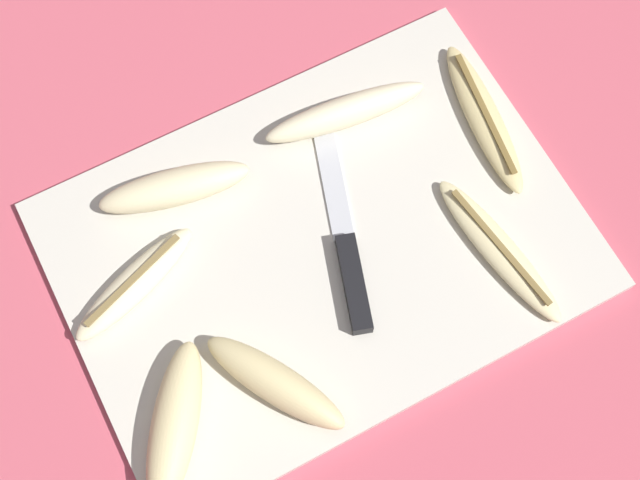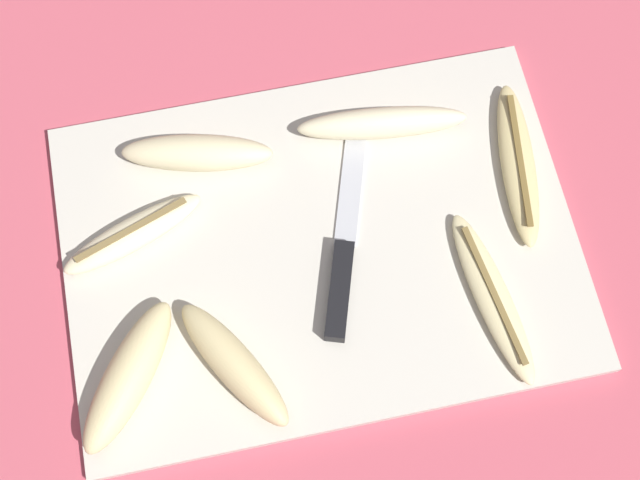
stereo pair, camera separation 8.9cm
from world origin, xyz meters
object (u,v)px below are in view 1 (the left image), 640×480
at_px(banana_pale_long, 135,284).
at_px(banana_mellow_near, 275,383).
at_px(banana_ripe_center, 175,424).
at_px(banana_cream_curved, 175,187).
at_px(knife, 349,261).
at_px(banana_spotted_left, 484,118).
at_px(banana_bright_far, 346,112).
at_px(banana_soft_right, 499,250).

bearing_deg(banana_pale_long, banana_mellow_near, -63.33).
bearing_deg(banana_ripe_center, banana_cream_curved, 65.52).
xyz_separation_m(knife, banana_spotted_left, (0.20, 0.07, 0.00)).
xyz_separation_m(banana_cream_curved, banana_ripe_center, (-0.10, -0.22, 0.00)).
relative_size(banana_cream_curved, banana_mellow_near, 1.07).
relative_size(banana_pale_long, banana_cream_curved, 0.97).
bearing_deg(banana_bright_far, banana_soft_right, -72.75).
height_order(banana_pale_long, banana_cream_curved, banana_cream_curved).
bearing_deg(banana_mellow_near, banana_pale_long, 116.67).
xyz_separation_m(banana_bright_far, banana_ripe_center, (-0.29, -0.21, 0.00)).
bearing_deg(banana_bright_far, knife, -117.10).
bearing_deg(banana_mellow_near, banana_spotted_left, 24.99).
bearing_deg(knife, banana_spotted_left, 38.13).
bearing_deg(banana_ripe_center, knife, 17.07).
relative_size(banana_soft_right, banana_mellow_near, 1.24).
relative_size(banana_pale_long, banana_mellow_near, 1.03).
height_order(banana_cream_curved, banana_ripe_center, banana_ripe_center).
distance_m(banana_pale_long, banana_cream_curved, 0.11).
bearing_deg(banana_pale_long, banana_soft_right, -22.16).
relative_size(banana_ripe_center, banana_mellow_near, 1.01).
relative_size(knife, banana_spotted_left, 1.23).
distance_m(knife, banana_bright_far, 0.16).
relative_size(banana_bright_far, banana_mellow_near, 1.20).
distance_m(banana_cream_curved, banana_mellow_near, 0.23).
xyz_separation_m(banana_pale_long, banana_bright_far, (0.27, 0.07, 0.01)).
height_order(knife, banana_cream_curved, banana_cream_curved).
height_order(knife, banana_spotted_left, banana_spotted_left).
relative_size(banana_pale_long, banana_spotted_left, 0.83).
height_order(banana_spotted_left, banana_mellow_near, banana_mellow_near).
xyz_separation_m(banana_ripe_center, banana_spotted_left, (0.42, 0.14, -0.01)).
bearing_deg(banana_ripe_center, banana_soft_right, 1.24).
height_order(banana_cream_curved, banana_spotted_left, banana_cream_curved).
height_order(banana_cream_curved, banana_soft_right, banana_cream_curved).
distance_m(banana_cream_curved, banana_soft_right, 0.33).
distance_m(knife, banana_soft_right, 0.15).
bearing_deg(banana_soft_right, knife, 156.55).
bearing_deg(banana_cream_curved, banana_soft_right, -39.08).
bearing_deg(banana_cream_curved, knife, -51.21).
xyz_separation_m(banana_cream_curved, banana_soft_right, (0.26, -0.21, -0.01)).
bearing_deg(banana_soft_right, banana_cream_curved, 140.92).
xyz_separation_m(banana_cream_curved, banana_spotted_left, (0.32, -0.08, -0.01)).
relative_size(banana_cream_curved, banana_soft_right, 0.86).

